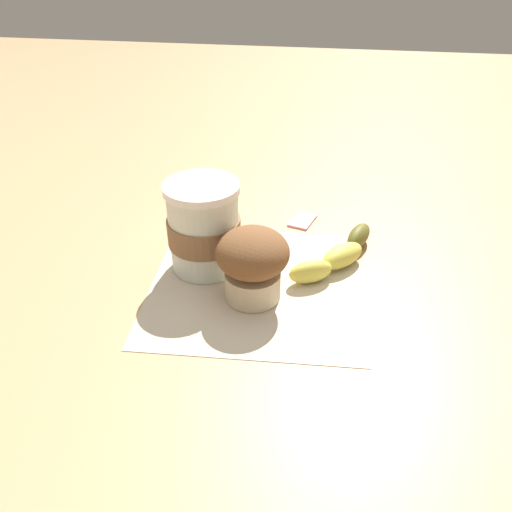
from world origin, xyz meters
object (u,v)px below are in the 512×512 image
object	(u,v)px
banana	(339,254)
sugar_packet	(302,219)
muffin	(249,261)
coffee_cup	(204,227)

from	to	relation	value
banana	sugar_packet	xyz separation A→B (m)	(-0.06, 0.11, -0.01)
muffin	banana	distance (m)	0.14
muffin	sugar_packet	size ratio (longest dim) A/B	1.86
banana	sugar_packet	bearing A→B (deg)	117.54
banana	sugar_packet	size ratio (longest dim) A/B	3.11
coffee_cup	sugar_packet	size ratio (longest dim) A/B	2.41
muffin	sugar_packet	bearing A→B (deg)	76.14
muffin	coffee_cup	bearing A→B (deg)	140.62
banana	muffin	bearing A→B (deg)	-140.30
banana	coffee_cup	bearing A→B (deg)	-169.70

